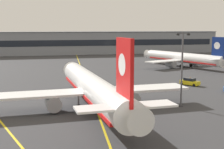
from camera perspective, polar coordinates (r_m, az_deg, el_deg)
name	(u,v)px	position (r m, az deg, el deg)	size (l,w,h in m)	color
ground_plane	(122,129)	(40.61, 1.87, -9.75)	(400.00, 400.00, 0.00)	#353538
taxiway_centreline	(88,86)	(69.19, -4.40, -2.10)	(0.30, 180.00, 0.01)	yellow
taxiway_lead_in_stripe	(9,131)	(41.53, -18.21, -9.76)	(0.30, 60.00, 0.01)	yellow
airliner_foreground	(93,88)	(49.39, -3.53, -2.42)	(32.23, 41.52, 11.65)	white
airliner_background	(183,58)	(104.70, 12.68, 2.93)	(27.15, 34.19, 10.02)	white
apron_lamp_post	(182,68)	(51.58, 12.55, 1.14)	(2.24, 0.90, 11.97)	#515156
service_car_fifth	(190,82)	(71.93, 13.92, -1.30)	(3.79, 4.51, 1.79)	yellow
safety_cone_by_nose_gear	(90,88)	(65.70, -3.96, -2.44)	(0.44, 0.44, 0.55)	orange
terminal_building	(56,43)	(152.76, -10.04, 5.64)	(160.78, 12.40, 10.75)	gray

